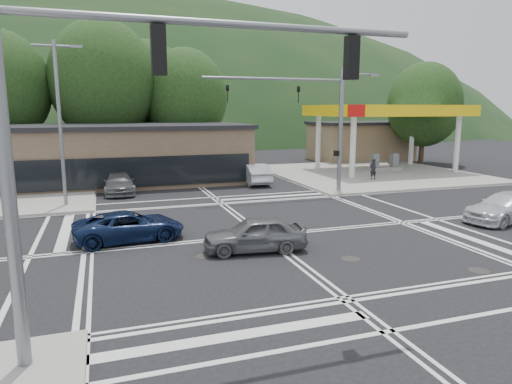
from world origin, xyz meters
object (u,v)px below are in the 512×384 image
object	(u,v)px
car_grey_center	(255,234)
car_queue_b	(198,168)
car_queue_a	(254,173)
car_silver_east	(507,207)
car_blue_west	(129,226)
pedestrian	(373,169)
car_northbound	(119,183)

from	to	relation	value
car_grey_center	car_queue_b	world-z (taller)	car_grey_center
car_grey_center	car_queue_a	size ratio (longest dim) A/B	0.87
car_queue_a	car_queue_b	size ratio (longest dim) A/B	1.15
car_silver_east	car_queue_a	bearing A→B (deg)	-161.53
car_grey_center	car_queue_a	xyz separation A→B (m)	(5.14, 15.46, 0.07)
car_blue_west	car_grey_center	bearing A→B (deg)	-130.39
pedestrian	car_queue_b	bearing A→B (deg)	-36.72
car_blue_west	car_grey_center	xyz separation A→B (m)	(4.50, -2.99, 0.05)
car_blue_west	car_silver_east	xyz separation A→B (m)	(17.65, -2.41, 0.07)
car_queue_b	car_northbound	world-z (taller)	car_northbound
car_silver_east	pedestrian	distance (m)	13.03
car_blue_west	car_silver_east	world-z (taller)	car_silver_east
car_northbound	car_queue_a	bearing A→B (deg)	5.42
car_queue_b	car_grey_center	bearing A→B (deg)	92.42
car_grey_center	car_northbound	bearing A→B (deg)	-155.06
car_silver_east	car_queue_a	xyz separation A→B (m)	(-8.02, 14.88, 0.05)
car_silver_east	car_queue_a	distance (m)	16.90
car_blue_west	pedestrian	distance (m)	21.34
car_silver_east	car_queue_a	world-z (taller)	car_queue_a
car_blue_west	car_queue_b	distance (m)	18.82
car_queue_a	car_northbound	xyz separation A→B (m)	(-9.61, -0.86, -0.07)
car_grey_center	car_silver_east	distance (m)	13.17
car_blue_west	car_queue_a	xyz separation A→B (m)	(9.64, 12.47, 0.13)
car_grey_center	car_queue_a	distance (m)	16.29
car_queue_a	pedestrian	size ratio (longest dim) A/B	2.91
car_silver_east	car_queue_b	world-z (taller)	car_silver_east
car_silver_east	car_northbound	size ratio (longest dim) A/B	1.03
car_queue_a	pedestrian	bearing A→B (deg)	171.51
car_queue_a	car_northbound	bearing A→B (deg)	8.58
car_grey_center	car_blue_west	bearing A→B (deg)	-115.68
car_queue_b	pedestrian	size ratio (longest dim) A/B	2.53
car_northbound	car_blue_west	bearing A→B (deg)	-89.81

